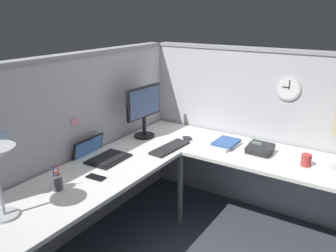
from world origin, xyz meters
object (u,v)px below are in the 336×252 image
book_stack (225,143)px  coffee_mug (306,160)px  office_phone (261,149)px  computer_mouse (187,138)px  cell_phone (96,177)px  laptop (100,155)px  wall_clock (288,88)px  monitor (144,108)px  pen_cup (57,182)px  keyboard (170,148)px

book_stack → coffee_mug: (-0.05, -0.71, 0.03)m
office_phone → computer_mouse: bearing=94.6°
book_stack → cell_phone: bearing=154.2°
laptop → coffee_mug: 1.67m
cell_phone → wall_clock: (1.44, -0.96, 0.52)m
laptop → computer_mouse: (0.76, -0.41, -0.01)m
monitor → book_stack: bearing=-74.9°
office_phone → coffee_mug: size_ratio=2.22×
laptop → cell_phone: size_ratio=2.70×
book_stack → wall_clock: 0.74m
office_phone → wall_clock: (0.33, -0.10, 0.48)m
computer_mouse → office_phone: (0.06, -0.69, 0.02)m
monitor → pen_cup: size_ratio=2.78×
monitor → pen_cup: monitor is taller
monitor → cell_phone: bearing=-166.1°
cell_phone → keyboard: bearing=-16.1°
keyboard → wall_clock: (0.67, -0.80, 0.51)m
laptop → book_stack: laptop is taller
wall_clock → monitor: bearing=114.6°
laptop → keyboard: laptop is taller
pen_cup → cell_phone: 0.29m
pen_cup → coffee_mug: (1.32, -1.35, -0.00)m
monitor → cell_phone: 0.97m
pen_cup → book_stack: pen_cup is taller
office_phone → book_stack: 0.33m
cell_phone → book_stack: size_ratio=0.47×
computer_mouse → coffee_mug: bearing=-89.8°
book_stack → wall_clock: bearing=-51.5°
monitor → wall_clock: wall_clock is taller
pen_cup → cell_phone: (0.27, -0.10, -0.05)m
office_phone → coffee_mug: office_phone is taller
laptop → book_stack: 1.12m
coffee_mug → wall_clock: wall_clock is taller
monitor → coffee_mug: size_ratio=5.21×
laptop → office_phone: size_ratio=1.82×
cell_phone → wall_clock: wall_clock is taller
keyboard → cell_phone: (-0.77, 0.15, -0.01)m
office_phone → wall_clock: size_ratio=0.97×
keyboard → wall_clock: size_ratio=1.95×
monitor → cell_phone: monitor is taller
coffee_mug → office_phone: bearing=82.1°
cell_phone → wall_clock: size_ratio=0.65×
cell_phone → book_stack: (1.11, -0.54, 0.02)m
monitor → computer_mouse: bearing=-68.7°
monitor → coffee_mug: monitor is taller
monitor → office_phone: monitor is taller
wall_clock → computer_mouse: bearing=116.2°
keyboard → cell_phone: size_ratio=2.99×
coffee_mug → wall_clock: bearing=36.9°
pen_cup → office_phone: (1.38, -0.97, -0.02)m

